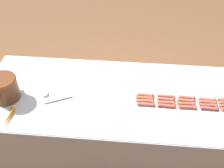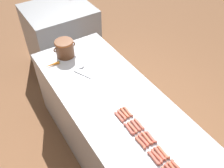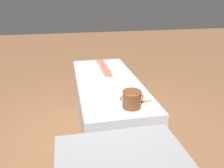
{
  "view_description": "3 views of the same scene",
  "coord_description": "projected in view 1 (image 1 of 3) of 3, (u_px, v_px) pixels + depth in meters",
  "views": [
    {
      "loc": [
        -1.51,
        -0.07,
        2.42
      ],
      "look_at": [
        0.1,
        0.07,
        0.94
      ],
      "focal_mm": 43.18,
      "sensor_mm": 36.0,
      "label": 1
    },
    {
      "loc": [
        -0.86,
        -1.29,
        2.6
      ],
      "look_at": [
        0.04,
        0.11,
        1.0
      ],
      "focal_mm": 38.81,
      "sensor_mm": 36.0,
      "label": 2
    },
    {
      "loc": [
        0.56,
        3.05,
        2.09
      ],
      "look_at": [
        -0.02,
        0.21,
        0.94
      ],
      "focal_mm": 37.01,
      "sensor_mm": 36.0,
      "label": 3
    }
  ],
  "objects": [
    {
      "name": "hot_dog_2",
      "position": [
        209.0,
        108.0,
        2.01
      ],
      "size": [
        0.03,
        0.14,
        0.03
      ],
      "color": "#C35F4E",
      "rests_on": "griddle_counter"
    },
    {
      "name": "hot_dog_17",
      "position": [
        144.0,
        98.0,
        2.09
      ],
      "size": [
        0.03,
        0.14,
        0.03
      ],
      "color": "#C96548",
      "rests_on": "griddle_counter"
    },
    {
      "name": "hot_dog_21",
      "position": [
        186.0,
        97.0,
        2.1
      ],
      "size": [
        0.03,
        0.14,
        0.03
      ],
      "color": "#C55E4E",
      "rests_on": "griddle_counter"
    },
    {
      "name": "hot_dog_4",
      "position": [
        166.0,
        106.0,
        2.03
      ],
      "size": [
        0.03,
        0.14,
        0.03
      ],
      "color": "#C75B4C",
      "rests_on": "griddle_counter"
    },
    {
      "name": "hot_dog_11",
      "position": [
        145.0,
        101.0,
        2.07
      ],
      "size": [
        0.03,
        0.14,
        0.03
      ],
      "color": "#C0634D",
      "rests_on": "griddle_counter"
    },
    {
      "name": "hot_dog_16",
      "position": [
        166.0,
        99.0,
        2.08
      ],
      "size": [
        0.03,
        0.14,
        0.03
      ],
      "color": "#C3614F",
      "rests_on": "griddle_counter"
    },
    {
      "name": "hot_dog_3",
      "position": [
        187.0,
        107.0,
        2.02
      ],
      "size": [
        0.03,
        0.14,
        0.03
      ],
      "color": "#C65F47",
      "rests_on": "griddle_counter"
    },
    {
      "name": "hot_dog_23",
      "position": [
        145.0,
        95.0,
        2.12
      ],
      "size": [
        0.03,
        0.14,
        0.03
      ],
      "color": "#C1684F",
      "rests_on": "griddle_counter"
    },
    {
      "name": "ground_plane",
      "position": [
        118.0,
        158.0,
        2.75
      ],
      "size": [
        20.0,
        20.0,
        0.0
      ],
      "primitive_type": "plane",
      "color": "brown"
    },
    {
      "name": "griddle_counter",
      "position": [
        119.0,
        131.0,
        2.44
      ],
      "size": [
        0.88,
        2.23,
        0.91
      ],
      "color": "#ADAFB5",
      "rests_on": "ground_plane"
    },
    {
      "name": "hot_dog_22",
      "position": [
        166.0,
        96.0,
        2.11
      ],
      "size": [
        0.03,
        0.14,
        0.03
      ],
      "color": "#CE6551",
      "rests_on": "griddle_counter"
    },
    {
      "name": "hot_dog_14",
      "position": [
        207.0,
        102.0,
        2.06
      ],
      "size": [
        0.03,
        0.14,
        0.03
      ],
      "color": "#C2614E",
      "rests_on": "griddle_counter"
    },
    {
      "name": "hot_dog_9",
      "position": [
        186.0,
        104.0,
        2.05
      ],
      "size": [
        0.03,
        0.14,
        0.03
      ],
      "color": "#CC5F4C",
      "rests_on": "griddle_counter"
    },
    {
      "name": "hot_dog_5",
      "position": [
        146.0,
        104.0,
        2.04
      ],
      "size": [
        0.03,
        0.14,
        0.03
      ],
      "color": "#CE5F4E",
      "rests_on": "griddle_counter"
    },
    {
      "name": "hot_dog_8",
      "position": [
        208.0,
        105.0,
        2.04
      ],
      "size": [
        0.03,
        0.14,
        0.03
      ],
      "color": "#C25F4A",
      "rests_on": "griddle_counter"
    },
    {
      "name": "hot_dog_15",
      "position": [
        186.0,
        100.0,
        2.07
      ],
      "size": [
        0.03,
        0.14,
        0.03
      ],
      "color": "#CB674B",
      "rests_on": "griddle_counter"
    },
    {
      "name": "hot_dog_10",
      "position": [
        166.0,
        103.0,
        2.06
      ],
      "size": [
        0.03,
        0.14,
        0.03
      ],
      "color": "#C0674E",
      "rests_on": "griddle_counter"
    },
    {
      "name": "serving_spoon",
      "position": [
        50.0,
        96.0,
        2.12
      ],
      "size": [
        0.15,
        0.26,
        0.02
      ],
      "color": "#B7B7BC",
      "rests_on": "griddle_counter"
    },
    {
      "name": "carrot",
      "position": [
        9.0,
        117.0,
        1.95
      ],
      "size": [
        0.18,
        0.04,
        0.03
      ],
      "color": "orange",
      "rests_on": "griddle_counter"
    },
    {
      "name": "hot_dog_20",
      "position": [
        207.0,
        99.0,
        2.08
      ],
      "size": [
        0.03,
        0.14,
        0.03
      ],
      "color": "#C66649",
      "rests_on": "griddle_counter"
    },
    {
      "name": "bean_pot",
      "position": [
        4.0,
        87.0,
        2.04
      ],
      "size": [
        0.26,
        0.21,
        0.19
      ],
      "color": "brown",
      "rests_on": "griddle_counter"
    }
  ]
}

